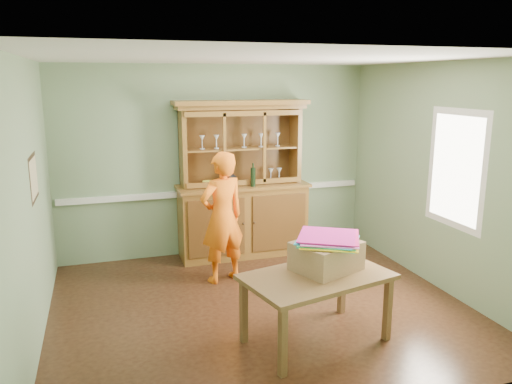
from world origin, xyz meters
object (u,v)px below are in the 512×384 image
object	(u,v)px
dining_table	(317,283)
person	(222,218)
china_hutch	(242,202)
cardboard_box	(326,256)

from	to	relation	value
dining_table	person	bearing A→B (deg)	92.79
china_hutch	cardboard_box	world-z (taller)	china_hutch
dining_table	cardboard_box	world-z (taller)	cardboard_box
dining_table	person	xyz separation A→B (m)	(-0.50, 1.73, 0.22)
china_hutch	cardboard_box	bearing A→B (deg)	-87.13
dining_table	china_hutch	bearing A→B (deg)	76.54
dining_table	cardboard_box	distance (m)	0.28
china_hutch	dining_table	bearing A→B (deg)	-90.31
person	cardboard_box	bearing A→B (deg)	93.65
dining_table	cardboard_box	bearing A→B (deg)	22.23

